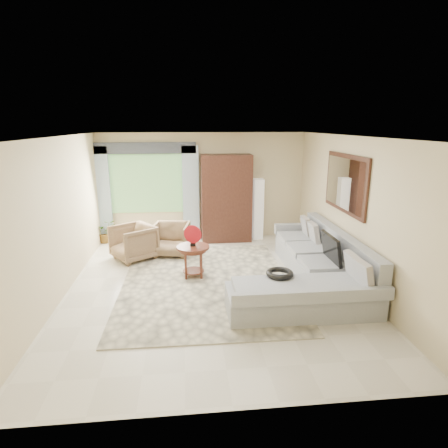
{
  "coord_description": "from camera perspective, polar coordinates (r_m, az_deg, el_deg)",
  "views": [
    {
      "loc": [
        -0.42,
        -6.12,
        2.8
      ],
      "look_at": [
        0.25,
        0.35,
        1.05
      ],
      "focal_mm": 30.0,
      "sensor_mm": 36.0,
      "label": 1
    }
  ],
  "objects": [
    {
      "name": "potted_plant",
      "position": [
        9.5,
        -17.6,
        -1.02
      ],
      "size": [
        0.63,
        0.59,
        0.57
      ],
      "primitive_type": "imported",
      "rotation": [
        0.0,
        0.0,
        0.34
      ],
      "color": "#999999",
      "rests_on": "ground"
    },
    {
      "name": "coffee_table",
      "position": [
        7.04,
        -4.7,
        -5.61
      ],
      "size": [
        0.61,
        0.61,
        0.61
      ],
      "rotation": [
        0.0,
        0.0,
        0.22
      ],
      "color": "#451D12",
      "rests_on": "ground"
    },
    {
      "name": "curtain_right",
      "position": [
        9.15,
        -5.08,
        4.61
      ],
      "size": [
        0.4,
        0.08,
        2.3
      ],
      "primitive_type": "cube",
      "color": "#9EB7CC",
      "rests_on": "ground"
    },
    {
      "name": "tv_screen",
      "position": [
        6.72,
        16.03,
        -3.6
      ],
      "size": [
        0.14,
        0.74,
        0.48
      ],
      "primitive_type": "cube",
      "rotation": [
        0.0,
        -0.17,
        0.0
      ],
      "color": "black",
      "rests_on": "sectional_sofa"
    },
    {
      "name": "floor_lamp",
      "position": [
        9.31,
        5.2,
        2.27
      ],
      "size": [
        0.24,
        0.24,
        1.5
      ],
      "primitive_type": "cube",
      "color": "silver",
      "rests_on": "ground"
    },
    {
      "name": "sectional_sofa",
      "position": [
        6.82,
        13.49,
        -7.03
      ],
      "size": [
        2.3,
        3.46,
        0.9
      ],
      "color": "#A9ACB2",
      "rests_on": "ground"
    },
    {
      "name": "curtain_left",
      "position": [
        9.36,
        -18.07,
        4.16
      ],
      "size": [
        0.4,
        0.08,
        2.3
      ],
      "primitive_type": "cube",
      "color": "#9EB7CC",
      "rests_on": "ground"
    },
    {
      "name": "window",
      "position": [
        9.25,
        -11.69,
        6.04
      ],
      "size": [
        1.8,
        0.04,
        1.4
      ],
      "primitive_type": "cube",
      "color": "#669E59",
      "rests_on": "wall_back"
    },
    {
      "name": "valance",
      "position": [
        9.09,
        -12.02,
        11.27
      ],
      "size": [
        2.4,
        0.12,
        0.26
      ],
      "primitive_type": "cube",
      "color": "#1E232D",
      "rests_on": "wall_back"
    },
    {
      "name": "area_rug",
      "position": [
        6.9,
        -2.69,
        -8.81
      ],
      "size": [
        3.05,
        4.03,
        0.02
      ],
      "primitive_type": "cube",
      "rotation": [
        0.0,
        0.0,
        -0.01
      ],
      "color": "beige",
      "rests_on": "ground"
    },
    {
      "name": "garden_hose",
      "position": [
        5.93,
        8.48,
        -7.47
      ],
      "size": [
        0.43,
        0.43,
        0.09
      ],
      "primitive_type": "torus",
      "color": "black",
      "rests_on": "sectional_sofa"
    },
    {
      "name": "red_disc",
      "position": [
        6.88,
        -4.8,
        -1.56
      ],
      "size": [
        0.32,
        0.16,
        0.34
      ],
      "primitive_type": "cylinder",
      "rotation": [
        1.57,
        0.0,
        -0.42
      ],
      "color": "#AA111A",
      "rests_on": "coffee_table"
    },
    {
      "name": "armchair_left",
      "position": [
        8.14,
        -13.64,
        -2.76
      ],
      "size": [
        1.12,
        1.11,
        0.74
      ],
      "primitive_type": "imported",
      "rotation": [
        0.0,
        0.0,
        -0.96
      ],
      "color": "#92704F",
      "rests_on": "ground"
    },
    {
      "name": "wall_mirror",
      "position": [
        7.16,
        17.99,
        5.89
      ],
      "size": [
        0.05,
        1.7,
        1.05
      ],
      "color": "black",
      "rests_on": "wall_right"
    },
    {
      "name": "armchair_right",
      "position": [
        8.26,
        -8.05,
        -2.32
      ],
      "size": [
        0.87,
        0.89,
        0.71
      ],
      "primitive_type": "imported",
      "rotation": [
        0.0,
        0.0,
        -0.16
      ],
      "color": "#826347",
      "rests_on": "ground"
    },
    {
      "name": "armoire",
      "position": [
        9.07,
        0.34,
        3.93
      ],
      "size": [
        1.2,
        0.55,
        2.1
      ],
      "primitive_type": "cube",
      "color": "#331711",
      "rests_on": "ground"
    },
    {
      "name": "ground",
      "position": [
        6.75,
        -1.83,
        -9.48
      ],
      "size": [
        6.0,
        6.0,
        0.0
      ],
      "primitive_type": "plane",
      "color": "silver",
      "rests_on": "ground"
    }
  ]
}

